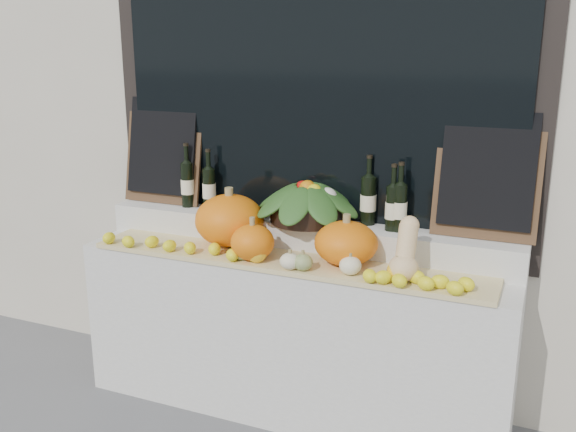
{
  "coord_description": "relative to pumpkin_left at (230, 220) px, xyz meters",
  "views": [
    {
      "loc": [
        1.21,
        -1.42,
        1.98
      ],
      "look_at": [
        0.0,
        1.45,
        1.12
      ],
      "focal_mm": 40.0,
      "sensor_mm": 36.0,
      "label": 1
    }
  ],
  "objects": [
    {
      "name": "straw_bedding",
      "position": [
        0.36,
        -0.1,
        -0.15
      ],
      "size": [
        2.1,
        0.32,
        0.02
      ],
      "primitive_type": "cube",
      "color": "tan",
      "rests_on": "display_sill"
    },
    {
      "name": "wine_bottle_far_right",
      "position": [
        0.88,
        0.17,
        0.12
      ],
      "size": [
        0.08,
        0.08,
        0.35
      ],
      "color": "black",
      "rests_on": "rear_tier"
    },
    {
      "name": "lemon_heap",
      "position": [
        0.36,
        -0.21,
        -0.11
      ],
      "size": [
        2.2,
        0.16,
        0.06
      ],
      "primitive_type": null,
      "color": "#FAF219",
      "rests_on": "straw_bedding"
    },
    {
      "name": "pumpkin_right",
      "position": [
        0.67,
        -0.05,
        -0.03
      ],
      "size": [
        0.37,
        0.37,
        0.21
      ],
      "primitive_type": "ellipsoid",
      "rotation": [
        0.0,
        0.0,
        0.21
      ],
      "color": "orange",
      "rests_on": "straw_bedding"
    },
    {
      "name": "wine_bottle_tall",
      "position": [
        0.7,
        0.23,
        0.13
      ],
      "size": [
        0.08,
        0.08,
        0.37
      ],
      "color": "black",
      "rests_on": "rear_tier"
    },
    {
      "name": "chalkboard_right",
      "position": [
        1.28,
        0.23,
        0.32
      ],
      "size": [
        0.5,
        0.15,
        0.61
      ],
      "rotation": [
        -0.19,
        0.0,
        0.0
      ],
      "color": "#4C331E",
      "rests_on": "rear_tier"
    },
    {
      "name": "pumpkin_center",
      "position": [
        0.22,
        -0.17,
        -0.05
      ],
      "size": [
        0.24,
        0.24,
        0.18
      ],
      "primitive_type": "ellipsoid",
      "rotation": [
        0.0,
        0.0,
        -0.11
      ],
      "color": "orange",
      "rests_on": "straw_bedding"
    },
    {
      "name": "decorative_gourds",
      "position": [
        0.51,
        -0.2,
        -0.09
      ],
      "size": [
        0.89,
        0.15,
        0.14
      ],
      "color": "#3A651E",
      "rests_on": "straw_bedding"
    },
    {
      "name": "produce_bowl",
      "position": [
        0.39,
        0.16,
        0.11
      ],
      "size": [
        0.6,
        0.6,
        0.23
      ],
      "color": "black",
      "rests_on": "rear_tier"
    },
    {
      "name": "chalkboard_left",
      "position": [
        -0.56,
        0.23,
        0.32
      ],
      "size": [
        0.5,
        0.15,
        0.61
      ],
      "rotation": [
        -0.19,
        0.0,
        0.0
      ],
      "color": "#4C331E",
      "rests_on": "rear_tier"
    },
    {
      "name": "rear_tier",
      "position": [
        0.36,
        0.17,
        -0.08
      ],
      "size": [
        2.3,
        0.25,
        0.16
      ],
      "primitive_type": "cube",
      "color": "silver",
      "rests_on": "display_sill"
    },
    {
      "name": "wine_bottle_far_left",
      "position": [
        -0.37,
        0.18,
        0.13
      ],
      "size": [
        0.08,
        0.08,
        0.37
      ],
      "color": "black",
      "rests_on": "rear_tier"
    },
    {
      "name": "display_sill",
      "position": [
        0.36,
        0.02,
        -0.6
      ],
      "size": [
        2.3,
        0.55,
        0.88
      ],
      "primitive_type": "cube",
      "color": "silver",
      "rests_on": "ground"
    },
    {
      "name": "wine_bottle_near_right",
      "position": [
        0.84,
        0.17,
        0.12
      ],
      "size": [
        0.08,
        0.08,
        0.34
      ],
      "color": "black",
      "rests_on": "rear_tier"
    },
    {
      "name": "butternut_squash",
      "position": [
        0.99,
        -0.14,
        -0.02
      ],
      "size": [
        0.14,
        0.2,
        0.29
      ],
      "color": "#F2C78E",
      "rests_on": "straw_bedding"
    },
    {
      "name": "wine_bottle_near_left",
      "position": [
        -0.23,
        0.19,
        0.12
      ],
      "size": [
        0.08,
        0.08,
        0.35
      ],
      "color": "black",
      "rests_on": "rear_tier"
    },
    {
      "name": "pumpkin_left",
      "position": [
        0.0,
        0.0,
        0.0
      ],
      "size": [
        0.49,
        0.49,
        0.28
      ],
      "primitive_type": "ellipsoid",
      "rotation": [
        0.0,
        0.0,
        -0.4
      ],
      "color": "orange",
      "rests_on": "straw_bedding"
    }
  ]
}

